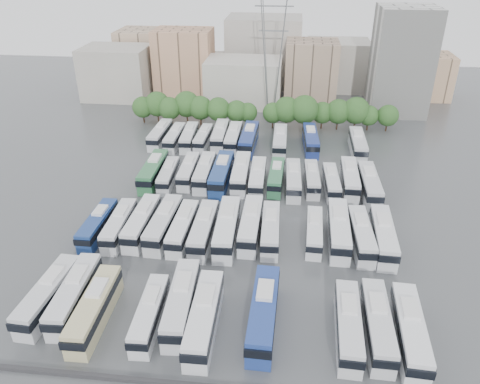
# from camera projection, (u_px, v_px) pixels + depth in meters

# --- Properties ---
(ground) EXTENTS (220.00, 220.00, 0.00)m
(ground) POSITION_uv_depth(u_px,v_px,m) (242.00, 218.00, 76.37)
(ground) COLOR #424447
(ground) RESTS_ON ground
(tree_line) EXTENTS (63.64, 8.13, 8.47)m
(tree_line) POSITION_uv_depth(u_px,v_px,m) (259.00, 109.00, 111.01)
(tree_line) COLOR black
(tree_line) RESTS_ON ground
(city_buildings) EXTENTS (102.00, 35.00, 20.00)m
(city_buildings) POSITION_uv_depth(u_px,v_px,m) (243.00, 64.00, 136.01)
(city_buildings) COLOR #9E998E
(city_buildings) RESTS_ON ground
(apartment_tower) EXTENTS (14.00, 14.00, 26.00)m
(apartment_tower) POSITION_uv_depth(u_px,v_px,m) (401.00, 61.00, 117.41)
(apartment_tower) COLOR silver
(apartment_tower) RESTS_ON ground
(electricity_pylon) EXTENTS (9.00, 6.91, 33.83)m
(electricity_pylon) POSITION_uv_depth(u_px,v_px,m) (273.00, 41.00, 110.85)
(electricity_pylon) COLOR slate
(electricity_pylon) RESTS_ON ground
(bus_r0_s0) EXTENTS (3.34, 12.68, 3.94)m
(bus_r0_s0) POSITION_uv_depth(u_px,v_px,m) (49.00, 294.00, 57.25)
(bus_r0_s0) COLOR silver
(bus_r0_s0) RESTS_ON ground
(bus_r0_s1) EXTENTS (3.31, 12.82, 3.99)m
(bus_r0_s1) POSITION_uv_depth(u_px,v_px,m) (75.00, 294.00, 57.30)
(bus_r0_s1) COLOR silver
(bus_r0_s1) RESTS_ON ground
(bus_r0_s2) EXTENTS (3.03, 12.81, 4.00)m
(bus_r0_s2) POSITION_uv_depth(u_px,v_px,m) (95.00, 308.00, 55.04)
(bus_r0_s2) COLOR #C4BA87
(bus_r0_s2) RESTS_ON ground
(bus_r0_s4) EXTENTS (2.84, 11.33, 3.53)m
(bus_r0_s4) POSITION_uv_depth(u_px,v_px,m) (150.00, 313.00, 54.64)
(bus_r0_s4) COLOR silver
(bus_r0_s4) RESTS_ON ground
(bus_r0_s5) EXTENTS (3.49, 13.15, 4.09)m
(bus_r0_s5) POSITION_uv_depth(u_px,v_px,m) (181.00, 302.00, 55.93)
(bus_r0_s5) COLOR silver
(bus_r0_s5) RESTS_ON ground
(bus_r0_s6) EXTENTS (3.05, 13.27, 4.15)m
(bus_r0_s6) POSITION_uv_depth(u_px,v_px,m) (204.00, 317.00, 53.68)
(bus_r0_s6) COLOR silver
(bus_r0_s6) RESTS_ON ground
(bus_r0_s8) EXTENTS (3.26, 13.63, 4.26)m
(bus_r0_s8) POSITION_uv_depth(u_px,v_px,m) (264.00, 312.00, 54.29)
(bus_r0_s8) COLOR navy
(bus_r0_s8) RESTS_ON ground
(bus_r0_s11) EXTENTS (3.09, 12.36, 3.85)m
(bus_r0_s11) POSITION_uv_depth(u_px,v_px,m) (348.00, 325.00, 52.81)
(bus_r0_s11) COLOR silver
(bus_r0_s11) RESTS_ON ground
(bus_r0_s12) EXTENTS (2.93, 12.53, 3.92)m
(bus_r0_s12) POSITION_uv_depth(u_px,v_px,m) (378.00, 324.00, 52.88)
(bus_r0_s12) COLOR silver
(bus_r0_s12) RESTS_ON ground
(bus_r0_s13) EXTENTS (3.43, 12.96, 4.03)m
(bus_r0_s13) POSITION_uv_depth(u_px,v_px,m) (410.00, 331.00, 51.92)
(bus_r0_s13) COLOR white
(bus_r0_s13) RESTS_ON ground
(bus_r1_s0) EXTENTS (2.61, 11.53, 3.61)m
(bus_r1_s0) POSITION_uv_depth(u_px,v_px,m) (98.00, 224.00, 71.56)
(bus_r1_s0) COLOR navy
(bus_r1_s0) RESTS_ON ground
(bus_r1_s1) EXTENTS (2.90, 11.77, 3.67)m
(bus_r1_s1) POSITION_uv_depth(u_px,v_px,m) (119.00, 225.00, 71.35)
(bus_r1_s1) COLOR silver
(bus_r1_s1) RESTS_ON ground
(bus_r1_s2) EXTENTS (2.88, 12.59, 3.94)m
(bus_r1_s2) POSITION_uv_depth(u_px,v_px,m) (142.00, 222.00, 71.79)
(bus_r1_s2) COLOR silver
(bus_r1_s2) RESTS_ON ground
(bus_r1_s3) EXTENTS (3.30, 13.02, 4.05)m
(bus_r1_s3) POSITION_uv_depth(u_px,v_px,m) (164.00, 223.00, 71.37)
(bus_r1_s3) COLOR silver
(bus_r1_s3) RESTS_ON ground
(bus_r1_s4) EXTENTS (2.87, 12.10, 3.78)m
(bus_r1_s4) POSITION_uv_depth(u_px,v_px,m) (183.00, 227.00, 70.63)
(bus_r1_s4) COLOR white
(bus_r1_s4) RESTS_ON ground
(bus_r1_s5) EXTENTS (2.79, 12.63, 3.96)m
(bus_r1_s5) POSITION_uv_depth(u_px,v_px,m) (204.00, 229.00, 70.03)
(bus_r1_s5) COLOR silver
(bus_r1_s5) RESTS_ON ground
(bus_r1_s6) EXTENTS (3.33, 13.72, 4.28)m
(bus_r1_s6) POSITION_uv_depth(u_px,v_px,m) (227.00, 228.00, 70.12)
(bus_r1_s6) COLOR silver
(bus_r1_s6) RESTS_ON ground
(bus_r1_s7) EXTENTS (2.93, 12.94, 4.05)m
(bus_r1_s7) POSITION_uv_depth(u_px,v_px,m) (251.00, 224.00, 71.14)
(bus_r1_s7) COLOR silver
(bus_r1_s7) RESTS_ON ground
(bus_r1_s8) EXTENTS (2.91, 12.12, 3.78)m
(bus_r1_s8) POSITION_uv_depth(u_px,v_px,m) (270.00, 229.00, 70.22)
(bus_r1_s8) COLOR silver
(bus_r1_s8) RESTS_ON ground
(bus_r1_s10) EXTENTS (2.72, 10.88, 3.39)m
(bus_r1_s10) POSITION_uv_depth(u_px,v_px,m) (314.00, 231.00, 69.97)
(bus_r1_s10) COLOR silver
(bus_r1_s10) RESTS_ON ground
(bus_r1_s11) EXTENTS (3.20, 13.43, 4.19)m
(bus_r1_s11) POSITION_uv_depth(u_px,v_px,m) (339.00, 229.00, 69.80)
(bus_r1_s11) COLOR silver
(bus_r1_s11) RESTS_ON ground
(bus_r1_s12) EXTENTS (3.14, 12.41, 3.86)m
(bus_r1_s12) POSITION_uv_depth(u_px,v_px,m) (361.00, 235.00, 68.80)
(bus_r1_s12) COLOR silver
(bus_r1_s12) RESTS_ON ground
(bus_r1_s13) EXTENTS (3.29, 13.11, 4.08)m
(bus_r1_s13) POSITION_uv_depth(u_px,v_px,m) (383.00, 236.00, 68.39)
(bus_r1_s13) COLOR silver
(bus_r1_s13) RESTS_ON ground
(bus_r2_s1) EXTENTS (3.06, 13.23, 4.14)m
(bus_r2_s1) POSITION_uv_depth(u_px,v_px,m) (153.00, 171.00, 87.39)
(bus_r2_s1) COLOR #2F6F41
(bus_r2_s1) RESTS_ON ground
(bus_r2_s2) EXTENTS (2.86, 11.06, 3.44)m
(bus_r2_s2) POSITION_uv_depth(u_px,v_px,m) (168.00, 175.00, 86.62)
(bus_r2_s2) COLOR silver
(bus_r2_s2) RESTS_ON ground
(bus_r2_s3) EXTENTS (2.75, 11.60, 3.62)m
(bus_r2_s3) POSITION_uv_depth(u_px,v_px,m) (189.00, 171.00, 87.91)
(bus_r2_s3) COLOR silver
(bus_r2_s3) RESTS_ON ground
(bus_r2_s4) EXTENTS (2.85, 12.38, 3.87)m
(bus_r2_s4) POSITION_uv_depth(u_px,v_px,m) (205.00, 172.00, 87.22)
(bus_r2_s4) COLOR silver
(bus_r2_s4) RESTS_ON ground
(bus_r2_s5) EXTENTS (3.11, 13.70, 4.29)m
(bus_r2_s5) POSITION_uv_depth(u_px,v_px,m) (222.00, 173.00, 86.27)
(bus_r2_s5) COLOR navy
(bus_r2_s5) RESTS_ON ground
(bus_r2_s6) EXTENTS (3.09, 13.07, 4.09)m
(bus_r2_s6) POSITION_uv_depth(u_px,v_px,m) (241.00, 173.00, 86.56)
(bus_r2_s6) COLOR silver
(bus_r2_s6) RESTS_ON ground
(bus_r2_s7) EXTENTS (2.82, 12.20, 3.82)m
(bus_r2_s7) POSITION_uv_depth(u_px,v_px,m) (258.00, 177.00, 85.32)
(bus_r2_s7) COLOR silver
(bus_r2_s7) RESTS_ON ground
(bus_r2_s8) EXTENTS (2.84, 11.55, 3.60)m
(bus_r2_s8) POSITION_uv_depth(u_px,v_px,m) (276.00, 176.00, 85.83)
(bus_r2_s8) COLOR #2F6F47
(bus_r2_s8) RESTS_ON ground
(bus_r2_s9) EXTENTS (2.98, 12.19, 3.80)m
(bus_r2_s9) POSITION_uv_depth(u_px,v_px,m) (293.00, 179.00, 84.57)
(bus_r2_s9) COLOR silver
(bus_r2_s9) RESTS_ON ground
(bus_r2_s10) EXTENTS (2.82, 11.19, 3.49)m
(bus_r2_s10) POSITION_uv_depth(u_px,v_px,m) (312.00, 178.00, 85.25)
(bus_r2_s10) COLOR silver
(bus_r2_s10) RESTS_ON ground
(bus_r2_s11) EXTENTS (2.87, 11.16, 3.47)m
(bus_r2_s11) POSITION_uv_depth(u_px,v_px,m) (331.00, 182.00, 84.00)
(bus_r2_s11) COLOR silver
(bus_r2_s11) RESTS_ON ground
(bus_r2_s12) EXTENTS (3.01, 12.75, 3.98)m
(bus_r2_s12) POSITION_uv_depth(u_px,v_px,m) (350.00, 178.00, 84.77)
(bus_r2_s12) COLOR silver
(bus_r2_s12) RESTS_ON ground
(bus_r2_s13) EXTENTS (3.06, 13.14, 4.11)m
(bus_r2_s13) POSITION_uv_depth(u_px,v_px,m) (369.00, 184.00, 82.54)
(bus_r2_s13) COLOR silver
(bus_r2_s13) RESTS_ON ground
(bus_r3_s0) EXTENTS (2.91, 12.36, 3.86)m
(bus_r3_s0) POSITION_uv_depth(u_px,v_px,m) (160.00, 134.00, 103.86)
(bus_r3_s0) COLOR silver
(bus_r3_s0) RESTS_ON ground
(bus_r3_s1) EXTENTS (2.63, 11.64, 3.64)m
(bus_r3_s1) POSITION_uv_depth(u_px,v_px,m) (175.00, 137.00, 102.61)
(bus_r3_s1) COLOR silver
(bus_r3_s1) RESTS_ON ground
(bus_r3_s2) EXTENTS (3.10, 11.93, 3.71)m
(bus_r3_s2) POSITION_uv_depth(u_px,v_px,m) (189.00, 137.00, 102.69)
(bus_r3_s2) COLOR silver
(bus_r3_s2) RESTS_ON ground
(bus_r3_s3) EXTENTS (2.73, 11.17, 3.48)m
(bus_r3_s3) POSITION_uv_depth(u_px,v_px,m) (203.00, 138.00, 102.48)
(bus_r3_s3) COLOR silver
(bus_r3_s3) RESTS_ON ground
(bus_r3_s4) EXTENTS (3.09, 12.72, 3.97)m
(bus_r3_s4) POSITION_uv_depth(u_px,v_px,m) (220.00, 135.00, 103.40)
(bus_r3_s4) COLOR silver
(bus_r3_s4) RESTS_ON ground
(bus_r3_s5) EXTENTS (2.77, 12.55, 3.94)m
(bus_r3_s5) POSITION_uv_depth(u_px,v_px,m) (233.00, 138.00, 102.07)
(bus_r3_s5) COLOR silver
(bus_r3_s5) RESTS_ON ground
(bus_r3_s6) EXTENTS (3.39, 13.75, 4.29)m
(bus_r3_s6) POSITION_uv_depth(u_px,v_px,m) (249.00, 139.00, 101.04)
(bus_r3_s6) COLOR navy
(bus_r3_s6) RESTS_ON ground
(bus_r3_s8) EXTENTS (2.95, 13.00, 4.07)m
(bus_r3_s8) POSITION_uv_depth(u_px,v_px,m) (280.00, 141.00, 100.20)
(bus_r3_s8) COLOR silver
(bus_r3_s8) RESTS_ON ground
(bus_r3_s10) EXTENTS (3.46, 13.05, 4.05)m
(bus_r3_s10) POSITION_uv_depth(u_px,v_px,m) (311.00, 140.00, 100.79)
(bus_r3_s10) COLOR navy
(bus_r3_s10) RESTS_ON ground
(bus_r3_s13) EXTENTS (2.91, 13.02, 4.08)m
(bus_r3_s13) POSITION_uv_depth(u_px,v_px,m) (358.00, 144.00, 98.64)
(bus_r3_s13) COLOR silver
(bus_r3_s13) RESTS_ON ground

